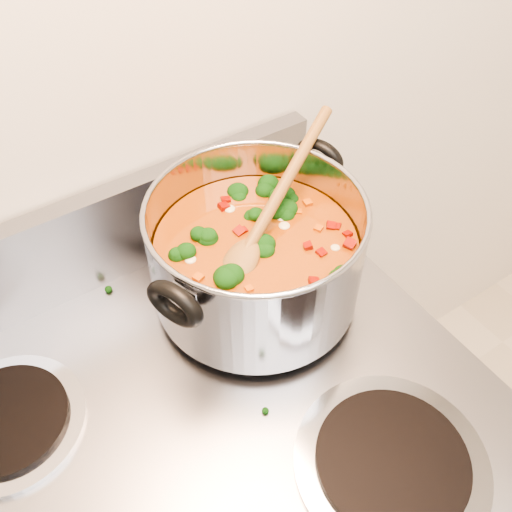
{
  "coord_description": "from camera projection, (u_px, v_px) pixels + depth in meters",
  "views": [
    {
      "loc": [
        -0.17,
        0.86,
        1.6
      ],
      "look_at": [
        0.13,
        1.31,
        1.01
      ],
      "focal_mm": 40.0,
      "sensor_mm": 36.0,
      "label": 1
    }
  ],
  "objects": [
    {
      "name": "stockpot",
      "position": [
        256.0,
        255.0,
        0.8
      ],
      "size": [
        0.36,
        0.3,
        0.18
      ],
      "rotation": [
        0.0,
        0.0,
        0.39
      ],
      "color": "#A2A2AA",
      "rests_on": "electric_range"
    },
    {
      "name": "wooden_spoon",
      "position": [
        264.0,
        221.0,
        0.78
      ],
      "size": [
        0.28,
        0.17,
        0.12
      ],
      "rotation": [
        0.0,
        0.0,
        0.47
      ],
      "color": "brown",
      "rests_on": "stockpot"
    },
    {
      "name": "cooktop_crumbs",
      "position": [
        280.0,
        310.0,
        0.85
      ],
      "size": [
        0.36,
        0.24,
        0.01
      ],
      "color": "black",
      "rests_on": "electric_range"
    }
  ]
}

